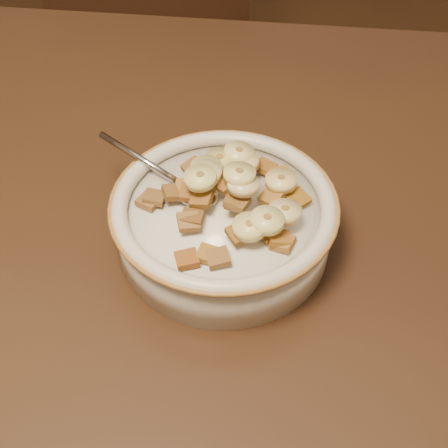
# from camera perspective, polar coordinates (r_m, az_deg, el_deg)

# --- Properties ---
(table) EXTENTS (1.43, 0.95, 0.04)m
(table) POSITION_cam_1_polar(r_m,az_deg,el_deg) (0.72, -18.49, -0.72)
(table) COLOR #302010
(table) RESTS_ON floor
(chair) EXTENTS (0.56, 0.56, 1.01)m
(chair) POSITION_cam_1_polar(r_m,az_deg,el_deg) (1.33, -8.10, 13.10)
(chair) COLOR black
(chair) RESTS_ON floor
(cereal_bowl) EXTENTS (0.21, 0.21, 0.05)m
(cereal_bowl) POSITION_cam_1_polar(r_m,az_deg,el_deg) (0.63, 0.00, -0.27)
(cereal_bowl) COLOR beige
(cereal_bowl) RESTS_ON table
(milk) EXTENTS (0.18, 0.18, 0.00)m
(milk) POSITION_cam_1_polar(r_m,az_deg,el_deg) (0.61, 0.00, 1.37)
(milk) COLOR silver
(milk) RESTS_ON cereal_bowl
(spoon) EXTENTS (0.06, 0.06, 0.01)m
(spoon) POSITION_cam_1_polar(r_m,az_deg,el_deg) (0.62, -2.63, 2.91)
(spoon) COLOR #A8A8A8
(spoon) RESTS_ON cereal_bowl
(cereal_square_0) EXTENTS (0.02, 0.02, 0.01)m
(cereal_square_0) POSITION_cam_1_polar(r_m,az_deg,el_deg) (0.66, 0.68, 6.18)
(cereal_square_0) COLOR #8D5B20
(cereal_square_0) RESTS_ON milk
(cereal_square_1) EXTENTS (0.03, 0.03, 0.01)m
(cereal_square_1) POSITION_cam_1_polar(r_m,az_deg,el_deg) (0.61, -6.89, 2.10)
(cereal_square_1) COLOR brown
(cereal_square_1) RESTS_ON milk
(cereal_square_2) EXTENTS (0.03, 0.03, 0.01)m
(cereal_square_2) POSITION_cam_1_polar(r_m,az_deg,el_deg) (0.57, 1.39, -0.84)
(cereal_square_2) COLOR #94561D
(cereal_square_2) RESTS_ON milk
(cereal_square_3) EXTENTS (0.02, 0.02, 0.01)m
(cereal_square_3) POSITION_cam_1_polar(r_m,az_deg,el_deg) (0.59, -2.07, 2.36)
(cereal_square_3) COLOR brown
(cereal_square_3) RESTS_ON milk
(cereal_square_4) EXTENTS (0.02, 0.02, 0.01)m
(cereal_square_4) POSITION_cam_1_polar(r_m,az_deg,el_deg) (0.61, -3.55, 3.37)
(cereal_square_4) COLOR #9D6C34
(cereal_square_4) RESTS_ON milk
(cereal_square_5) EXTENTS (0.03, 0.03, 0.01)m
(cereal_square_5) POSITION_cam_1_polar(r_m,az_deg,el_deg) (0.60, 4.39, 2.54)
(cereal_square_5) COLOR olive
(cereal_square_5) RESTS_ON milk
(cereal_square_6) EXTENTS (0.02, 0.02, 0.01)m
(cereal_square_6) POSITION_cam_1_polar(r_m,az_deg,el_deg) (0.58, -2.95, 0.61)
(cereal_square_6) COLOR brown
(cereal_square_6) RESTS_ON milk
(cereal_square_7) EXTENTS (0.02, 0.02, 0.01)m
(cereal_square_7) POSITION_cam_1_polar(r_m,az_deg,el_deg) (0.61, -6.40, 2.45)
(cereal_square_7) COLOR brown
(cereal_square_7) RESTS_ON milk
(cereal_square_8) EXTENTS (0.03, 0.03, 0.01)m
(cereal_square_8) POSITION_cam_1_polar(r_m,az_deg,el_deg) (0.57, 5.37, -1.74)
(cereal_square_8) COLOR olive
(cereal_square_8) RESTS_ON milk
(cereal_square_9) EXTENTS (0.03, 0.03, 0.01)m
(cereal_square_9) POSITION_cam_1_polar(r_m,az_deg,el_deg) (0.60, 0.10, 3.77)
(cereal_square_9) COLOR brown
(cereal_square_9) RESTS_ON milk
(cereal_square_10) EXTENTS (0.03, 0.03, 0.01)m
(cereal_square_10) POSITION_cam_1_polar(r_m,az_deg,el_deg) (0.64, 3.73, 5.29)
(cereal_square_10) COLOR #995D1A
(cereal_square_10) RESTS_ON milk
(cereal_square_11) EXTENTS (0.03, 0.03, 0.01)m
(cereal_square_11) POSITION_cam_1_polar(r_m,az_deg,el_deg) (0.59, 1.26, 1.92)
(cereal_square_11) COLOR brown
(cereal_square_11) RESTS_ON milk
(cereal_square_12) EXTENTS (0.03, 0.03, 0.01)m
(cereal_square_12) POSITION_cam_1_polar(r_m,az_deg,el_deg) (0.64, -2.78, 5.21)
(cereal_square_12) COLOR brown
(cereal_square_12) RESTS_ON milk
(cereal_square_13) EXTENTS (0.03, 0.03, 0.01)m
(cereal_square_13) POSITION_cam_1_polar(r_m,az_deg,el_deg) (0.61, 6.75, 2.31)
(cereal_square_13) COLOR brown
(cereal_square_13) RESTS_ON milk
(cereal_square_14) EXTENTS (0.03, 0.03, 0.01)m
(cereal_square_14) POSITION_cam_1_polar(r_m,az_deg,el_deg) (0.58, 4.23, -0.75)
(cereal_square_14) COLOR brown
(cereal_square_14) RESTS_ON milk
(cereal_square_15) EXTENTS (0.03, 0.03, 0.01)m
(cereal_square_15) POSITION_cam_1_polar(r_m,az_deg,el_deg) (0.56, -3.41, -3.21)
(cereal_square_15) COLOR brown
(cereal_square_15) RESTS_ON milk
(cereal_square_16) EXTENTS (0.03, 0.03, 0.01)m
(cereal_square_16) POSITION_cam_1_polar(r_m,az_deg,el_deg) (0.58, -3.27, 0.21)
(cereal_square_16) COLOR brown
(cereal_square_16) RESTS_ON milk
(cereal_square_17) EXTENTS (0.02, 0.02, 0.01)m
(cereal_square_17) POSITION_cam_1_polar(r_m,az_deg,el_deg) (0.60, -3.10, 2.89)
(cereal_square_17) COLOR brown
(cereal_square_17) RESTS_ON milk
(cereal_square_18) EXTENTS (0.02, 0.03, 0.01)m
(cereal_square_18) POSITION_cam_1_polar(r_m,az_deg,el_deg) (0.65, -0.72, 5.93)
(cereal_square_18) COLOR olive
(cereal_square_18) RESTS_ON milk
(cereal_square_19) EXTENTS (0.02, 0.02, 0.01)m
(cereal_square_19) POSITION_cam_1_polar(r_m,az_deg,el_deg) (0.57, 5.11, -1.32)
(cereal_square_19) COLOR brown
(cereal_square_19) RESTS_ON milk
(cereal_square_20) EXTENTS (0.03, 0.03, 0.01)m
(cereal_square_20) POSITION_cam_1_polar(r_m,az_deg,el_deg) (0.64, 5.26, 4.51)
(cereal_square_20) COLOR olive
(cereal_square_20) RESTS_ON milk
(cereal_square_21) EXTENTS (0.03, 0.03, 0.01)m
(cereal_square_21) POSITION_cam_1_polar(r_m,az_deg,el_deg) (0.61, -4.63, 2.90)
(cereal_square_21) COLOR brown
(cereal_square_21) RESTS_ON milk
(cereal_square_22) EXTENTS (0.02, 0.02, 0.01)m
(cereal_square_22) POSITION_cam_1_polar(r_m,az_deg,el_deg) (0.59, 1.02, 2.04)
(cereal_square_22) COLOR brown
(cereal_square_22) RESTS_ON milk
(cereal_square_23) EXTENTS (0.03, 0.02, 0.01)m
(cereal_square_23) POSITION_cam_1_polar(r_m,az_deg,el_deg) (0.56, -0.53, -3.10)
(cereal_square_23) COLOR brown
(cereal_square_23) RESTS_ON milk
(cereal_square_24) EXTENTS (0.02, 0.02, 0.01)m
(cereal_square_24) POSITION_cam_1_polar(r_m,az_deg,el_deg) (0.56, -1.44, -2.81)
(cereal_square_24) COLOR olive
(cereal_square_24) RESTS_ON milk
(banana_slice_0) EXTENTS (0.04, 0.04, 0.02)m
(banana_slice_0) POSITION_cam_1_polar(r_m,az_deg,el_deg) (0.59, 1.76, 3.59)
(banana_slice_0) COLOR #C8B983
(banana_slice_0) RESTS_ON milk
(banana_slice_1) EXTENTS (0.04, 0.04, 0.02)m
(banana_slice_1) POSITION_cam_1_polar(r_m,az_deg,el_deg) (0.58, 5.59, 1.13)
(banana_slice_1) COLOR #F6E09C
(banana_slice_1) RESTS_ON milk
(banana_slice_2) EXTENTS (0.04, 0.04, 0.01)m
(banana_slice_2) POSITION_cam_1_polar(r_m,az_deg,el_deg) (0.59, -2.18, 4.23)
(banana_slice_2) COLOR #DDD484
(banana_slice_2) RESTS_ON milk
(banana_slice_3) EXTENTS (0.03, 0.03, 0.01)m
(banana_slice_3) POSITION_cam_1_polar(r_m,az_deg,el_deg) (0.56, 2.34, -0.26)
(banana_slice_3) COLOR #DCBF6C
(banana_slice_3) RESTS_ON milk
(banana_slice_4) EXTENTS (0.03, 0.03, 0.01)m
(banana_slice_4) POSITION_cam_1_polar(r_m,az_deg,el_deg) (0.61, -1.62, 5.05)
(banana_slice_4) COLOR #E2C675
(banana_slice_4) RESTS_ON milk
(banana_slice_5) EXTENTS (0.04, 0.04, 0.01)m
(banana_slice_5) POSITION_cam_1_polar(r_m,az_deg,el_deg) (0.63, 1.39, 6.49)
(banana_slice_5) COLOR #EDDB86
(banana_slice_5) RESTS_ON milk
(banana_slice_6) EXTENTS (0.04, 0.04, 0.01)m
(banana_slice_6) POSITION_cam_1_polar(r_m,az_deg,el_deg) (0.63, 1.83, 5.69)
(banana_slice_6) COLOR #F7D17B
(banana_slice_6) RESTS_ON milk
(banana_slice_7) EXTENTS (0.04, 0.04, 0.01)m
(banana_slice_7) POSITION_cam_1_polar(r_m,az_deg,el_deg) (0.61, 5.24, 3.96)
(banana_slice_7) COLOR #E6C67A
(banana_slice_7) RESTS_ON milk
(banana_slice_8) EXTENTS (0.04, 0.03, 0.01)m
(banana_slice_8) POSITION_cam_1_polar(r_m,az_deg,el_deg) (0.56, 3.98, 0.33)
(banana_slice_8) COLOR #D9CD74
(banana_slice_8) RESTS_ON milk
(banana_slice_9) EXTENTS (0.04, 0.04, 0.01)m
(banana_slice_9) POSITION_cam_1_polar(r_m,az_deg,el_deg) (0.63, -0.39, 5.85)
(banana_slice_9) COLOR #C9BF6F
(banana_slice_9) RESTS_ON milk
(banana_slice_10) EXTENTS (0.04, 0.04, 0.01)m
(banana_slice_10) POSITION_cam_1_polar(r_m,az_deg,el_deg) (0.60, -1.68, 4.74)
(banana_slice_10) COLOR #C7BF84
(banana_slice_10) RESTS_ON milk
(banana_slice_11) EXTENTS (0.04, 0.04, 0.01)m
(banana_slice_11) POSITION_cam_1_polar(r_m,az_deg,el_deg) (0.59, 1.42, 4.56)
(banana_slice_11) COLOR #ECDD88
(banana_slice_11) RESTS_ON milk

